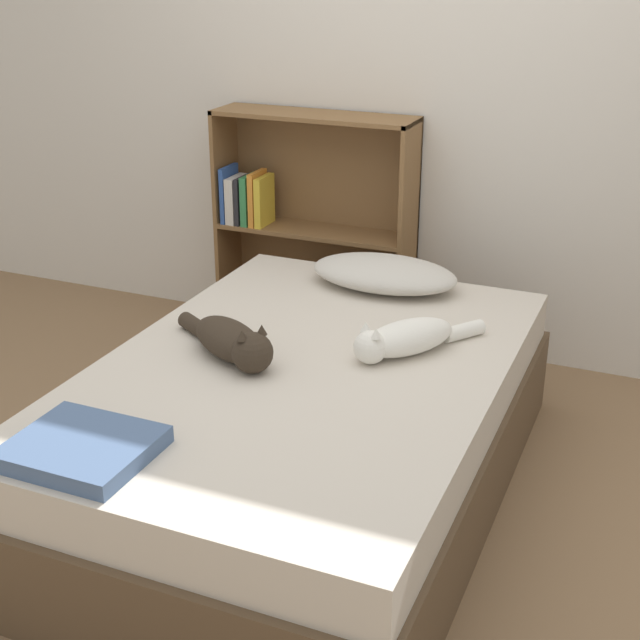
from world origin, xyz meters
The scene contains 8 objects.
ground_plane centered at (0.00, 0.00, 0.00)m, with size 8.00×8.00×0.00m, color #846647.
wall_back centered at (0.00, 1.44, 1.25)m, with size 8.00×0.06×2.50m.
bed centered at (0.00, 0.00, 0.25)m, with size 1.33×1.98×0.51m.
pillow centered at (0.01, 0.78, 0.57)m, with size 0.60×0.35×0.12m.
cat_light centered at (0.29, 0.21, 0.57)m, with size 0.38×0.47×0.14m.
cat_dark centered at (-0.23, -0.06, 0.57)m, with size 0.48×0.34×0.16m.
bookshelf centered at (-0.55, 1.31, 0.57)m, with size 0.95×0.26×1.10m.
blanket_fold centered at (-0.31, -0.77, 0.53)m, with size 0.37×0.33×0.05m.
Camera 1 is at (1.11, -2.44, 1.81)m, focal length 50.00 mm.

